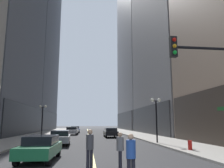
{
  "coord_description": "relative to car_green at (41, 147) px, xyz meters",
  "views": [
    {
      "loc": [
        -0.41,
        -5.11,
        2.02
      ],
      "look_at": [
        2.98,
        24.66,
        7.26
      ],
      "focal_mm": 35.67,
      "sensor_mm": 36.0,
      "label": 1
    }
  ],
  "objects": [
    {
      "name": "sidewalk_right",
      "position": [
        11.12,
        27.19,
        -0.64
      ],
      "size": [
        4.5,
        78.0,
        0.15
      ],
      "primitive_type": "cube",
      "color": "#9E9991",
      "rests_on": "ground"
    },
    {
      "name": "lane_centre_stripe",
      "position": [
        2.87,
        27.19,
        -0.71
      ],
      "size": [
        0.16,
        70.0,
        0.01
      ],
      "primitive_type": "cube",
      "color": "#E5D64C",
      "rests_on": "ground"
    },
    {
      "name": "car_blue",
      "position": [
        0.21,
        34.08,
        -0.0
      ],
      "size": [
        1.81,
        4.24,
        1.32
      ],
      "color": "navy",
      "rests_on": "ground"
    },
    {
      "name": "car_silver",
      "position": [
        0.03,
        26.51,
        0.0
      ],
      "size": [
        2.09,
        4.32,
        1.32
      ],
      "color": "#B7B7BC",
      "rests_on": "ground"
    },
    {
      "name": "ground_plane",
      "position": [
        2.87,
        27.19,
        -0.72
      ],
      "size": [
        200.0,
        200.0,
        0.0
      ],
      "primitive_type": "plane",
      "color": "#2D2D30"
    },
    {
      "name": "building_left_far",
      "position": [
        -15.11,
        52.19,
        37.89
      ],
      "size": [
        15.13,
        26.0,
        77.36
      ],
      "color": "slate",
      "rests_on": "ground"
    },
    {
      "name": "car_green",
      "position": [
        0.0,
        0.0,
        0.0
      ],
      "size": [
        1.85,
        4.37,
        1.32
      ],
      "color": "#196038",
      "rests_on": "ground"
    },
    {
      "name": "fire_hydrant_right",
      "position": [
        9.77,
        2.56,
        -0.32
      ],
      "size": [
        0.28,
        0.28,
        0.8
      ],
      "primitive_type": "cylinder",
      "color": "red",
      "rests_on": "ground"
    },
    {
      "name": "car_grey",
      "position": [
        0.09,
        8.33,
        -0.0
      ],
      "size": [
        1.87,
        4.08,
        1.32
      ],
      "color": "slate",
      "rests_on": "ground"
    },
    {
      "name": "pedestrian_in_grey_suit",
      "position": [
        4.01,
        -2.52,
        0.2
      ],
      "size": [
        0.35,
        0.35,
        1.59
      ],
      "color": "black",
      "rests_on": "ground"
    },
    {
      "name": "street_lamp_left_far",
      "position": [
        -3.53,
        18.68,
        2.54
      ],
      "size": [
        1.06,
        0.36,
        4.43
      ],
      "color": "black",
      "rests_on": "ground"
    },
    {
      "name": "pedestrian_in_blue_hoodie",
      "position": [
        4.03,
        -4.95,
        0.23
      ],
      "size": [
        0.37,
        0.37,
        1.64
      ],
      "color": "black",
      "rests_on": "ground"
    },
    {
      "name": "car_black",
      "position": [
        5.89,
        18.97,
        0.0
      ],
      "size": [
        1.77,
        4.28,
        1.32
      ],
      "color": "black",
      "rests_on": "ground"
    },
    {
      "name": "street_lamp_right_mid",
      "position": [
        9.27,
        8.45,
        2.54
      ],
      "size": [
        1.06,
        0.36,
        4.43
      ],
      "color": "black",
      "rests_on": "ground"
    },
    {
      "name": "traffic_light_near_right",
      "position": [
        8.22,
        -4.24,
        3.02
      ],
      "size": [
        3.43,
        0.35,
        5.65
      ],
      "color": "black",
      "rests_on": "ground"
    },
    {
      "name": "building_right_far",
      "position": [
        19.32,
        52.19,
        34.71
      ],
      "size": [
        12.09,
        26.0,
        71.04
      ],
      "color": "gray",
      "rests_on": "ground"
    },
    {
      "name": "sidewalk_left",
      "position": [
        -5.38,
        27.19,
        -0.64
      ],
      "size": [
        4.5,
        78.0,
        0.15
      ],
      "primitive_type": "cube",
      "color": "#9E9991",
      "rests_on": "ground"
    },
    {
      "name": "pedestrian_with_orange_bag",
      "position": [
        2.63,
        -2.58,
        0.29
      ],
      "size": [
        0.41,
        0.41,
        1.73
      ],
      "color": "black",
      "rests_on": "ground"
    }
  ]
}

